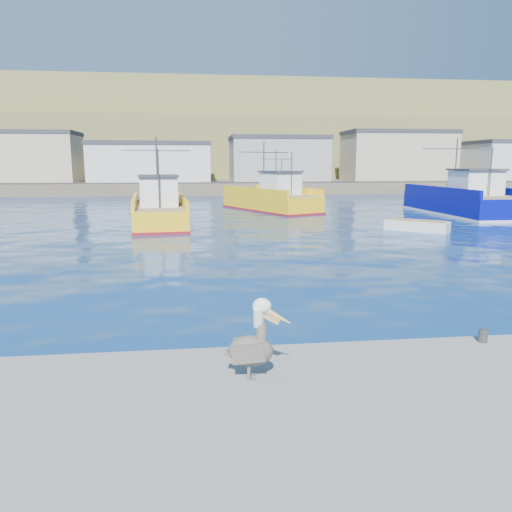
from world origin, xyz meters
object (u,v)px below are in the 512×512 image
at_px(trawler_yellow_b, 272,199).
at_px(trawler_blue, 463,201).
at_px(trawler_yellow_a, 159,211).
at_px(skiff_far, 466,203).
at_px(skiff_mid, 417,227).
at_px(boat_orange, 278,193).
at_px(pelican, 253,344).

bearing_deg(trawler_yellow_b, trawler_blue, -18.87).
relative_size(trawler_yellow_a, skiff_far, 2.63).
height_order(skiff_mid, skiff_far, skiff_far).
bearing_deg(trawler_yellow_b, boat_orange, 77.85).
height_order(trawler_yellow_b, skiff_far, trawler_yellow_b).
bearing_deg(trawler_blue, trawler_yellow_a, -169.77).
bearing_deg(skiff_mid, trawler_yellow_b, 115.53).
distance_m(skiff_mid, skiff_far, 22.77).
bearing_deg(trawler_yellow_a, pelican, -82.65).
bearing_deg(trawler_yellow_a, skiff_mid, -16.93).
relative_size(trawler_yellow_a, skiff_mid, 2.81).
bearing_deg(skiff_far, trawler_yellow_a, -157.70).
xyz_separation_m(trawler_yellow_a, boat_orange, (12.47, 21.96, -0.04)).
height_order(trawler_yellow_b, trawler_blue, trawler_blue).
height_order(trawler_yellow_b, boat_orange, trawler_yellow_b).
relative_size(skiff_far, pelican, 2.76).
xyz_separation_m(boat_orange, skiff_far, (18.76, -9.15, -0.69)).
bearing_deg(trawler_yellow_b, trawler_yellow_a, -133.99).
distance_m(trawler_yellow_a, pelican, 28.49).
height_order(trawler_blue, pelican, trawler_blue).
distance_m(trawler_yellow_a, trawler_blue, 26.71).
bearing_deg(skiff_far, trawler_blue, -121.52).
bearing_deg(trawler_blue, pelican, -124.45).
relative_size(trawler_yellow_b, pelican, 8.01).
relative_size(trawler_yellow_a, trawler_yellow_b, 0.91).
bearing_deg(trawler_blue, boat_orange, 128.74).
bearing_deg(pelican, trawler_blue, 55.55).
height_order(trawler_yellow_a, skiff_mid, trawler_yellow_a).
distance_m(trawler_yellow_a, skiff_mid, 18.23).
height_order(boat_orange, skiff_far, boat_orange).
bearing_deg(trawler_blue, trawler_yellow_b, 161.13).
relative_size(skiff_mid, skiff_far, 0.94).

